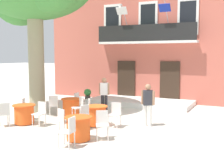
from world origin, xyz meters
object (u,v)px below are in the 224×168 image
object	(u,v)px
cafe_chair_far_side_1	(78,101)
pedestrian_near_entrance	(148,103)
cafe_table_middle	(96,115)
cafe_chair_near_tree_0	(4,113)
cafe_chair_middle_2	(115,113)
cafe_chair_middle_0	(92,108)
cafe_chair_front_2	(64,120)
pedestrian_mid_plaza	(104,93)
cafe_chair_far_side_0	(79,106)
cafe_chair_far_side_2	(54,104)
cafe_chair_middle_1	(83,115)
ground_planter_left	(88,94)
cafe_chair_near_tree_2	(26,107)
cafe_table_far_side	(71,107)
cafe_table_front	(78,128)
cafe_chair_front_0	(69,130)
cafe_table_near_tree	(24,114)
cafe_chair_near_tree_1	(40,112)
cafe_chair_front_1	(102,123)

from	to	relation	value
cafe_chair_far_side_1	pedestrian_near_entrance	size ratio (longest dim) A/B	0.57
cafe_table_middle	cafe_chair_far_side_1	world-z (taller)	cafe_chair_far_side_1
cafe_chair_near_tree_0	cafe_chair_middle_2	xyz separation A→B (m)	(3.72, 1.78, 0.00)
cafe_chair_middle_0	cafe_chair_front_2	xyz separation A→B (m)	(0.22, -2.22, 0.00)
cafe_chair_far_side_1	pedestrian_mid_plaza	xyz separation A→B (m)	(1.13, 0.42, 0.39)
cafe_chair_middle_2	pedestrian_near_entrance	distance (m)	1.28
cafe_chair_near_tree_0	cafe_chair_far_side_0	size ratio (longest dim) A/B	1.00
cafe_chair_far_side_2	cafe_chair_middle_2	bearing A→B (deg)	-9.28
cafe_chair_middle_1	ground_planter_left	xyz separation A→B (m)	(-3.13, 5.59, -0.13)
cafe_table_middle	pedestrian_mid_plaza	bearing A→B (deg)	110.25
cafe_chair_far_side_2	cafe_chair_near_tree_2	bearing A→B (deg)	-119.92
cafe_table_far_side	ground_planter_left	xyz separation A→B (m)	(-1.38, 3.73, 0.01)
cafe_table_front	cafe_table_far_side	world-z (taller)	same
cafe_table_far_side	pedestrian_mid_plaza	xyz separation A→B (m)	(1.04, 1.16, 0.52)
cafe_chair_far_side_0	cafe_chair_far_side_1	distance (m)	1.35
cafe_chair_near_tree_0	cafe_chair_front_2	size ratio (longest dim) A/B	1.00
cafe_chair_front_0	cafe_chair_far_side_1	bearing A→B (deg)	119.45
cafe_table_near_tree	cafe_chair_far_side_0	xyz separation A→B (m)	(1.40, 1.74, 0.14)
cafe_chair_near_tree_1	cafe_chair_middle_2	size ratio (longest dim) A/B	1.00
cafe_chair_front_1	cafe_chair_far_side_1	world-z (taller)	same
cafe_chair_far_side_0	cafe_chair_far_side_2	bearing A→B (deg)	-175.59
cafe_chair_middle_1	pedestrian_mid_plaza	xyz separation A→B (m)	(-0.72, 3.02, 0.39)
cafe_chair_front_2	ground_planter_left	bearing A→B (deg)	114.57
cafe_chair_far_side_1	pedestrian_near_entrance	xyz separation A→B (m)	(3.75, -1.09, 0.37)
cafe_chair_near_tree_2	cafe_table_middle	size ratio (longest dim) A/B	1.05
cafe_chair_near_tree_0	cafe_chair_far_side_1	world-z (taller)	same
cafe_chair_middle_1	pedestrian_near_entrance	bearing A→B (deg)	38.55
cafe_chair_near_tree_2	cafe_chair_front_2	xyz separation A→B (m)	(2.78, -1.26, 0.00)
cafe_chair_front_2	cafe_chair_front_0	bearing A→B (deg)	-49.18
cafe_table_middle	cafe_chair_front_1	xyz separation A→B (m)	(1.03, -1.46, 0.14)
cafe_chair_near_tree_0	cafe_chair_front_0	size ratio (longest dim) A/B	1.00
cafe_chair_middle_2	ground_planter_left	size ratio (longest dim) A/B	1.27
cafe_chair_middle_2	cafe_chair_far_side_0	bearing A→B (deg)	162.49
cafe_chair_front_1	pedestrian_mid_plaza	bearing A→B (deg)	116.64
cafe_chair_far_side_0	pedestrian_mid_plaza	distance (m)	1.63
cafe_chair_middle_2	cafe_chair_far_side_2	size ratio (longest dim) A/B	1.00
cafe_table_middle	cafe_chair_far_side_2	size ratio (longest dim) A/B	0.95
cafe_chair_middle_1	pedestrian_near_entrance	world-z (taller)	pedestrian_near_entrance
cafe_table_front	cafe_chair_middle_1	bearing A→B (deg)	115.40
cafe_table_front	cafe_chair_middle_2	bearing A→B (deg)	81.16
cafe_chair_middle_0	cafe_table_far_side	bearing A→B (deg)	157.98
cafe_chair_middle_2	cafe_chair_far_side_1	xyz separation A→B (m)	(-2.72, 1.74, 0.00)
cafe_chair_middle_1	cafe_chair_front_0	xyz separation A→B (m)	(0.70, -1.90, 0.00)
cafe_table_middle	cafe_chair_far_side_0	distance (m)	1.43
cafe_chair_front_0	cafe_table_near_tree	bearing A→B (deg)	152.73
cafe_table_front	pedestrian_near_entrance	xyz separation A→B (m)	(1.35, 2.68, 0.51)
cafe_chair_middle_1	cafe_chair_front_2	distance (m)	0.93
pedestrian_near_entrance	cafe_chair_far_side_1	bearing A→B (deg)	163.82
cafe_chair_near_tree_0	cafe_chair_middle_0	distance (m)	3.32
cafe_chair_middle_2	ground_planter_left	distance (m)	6.19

